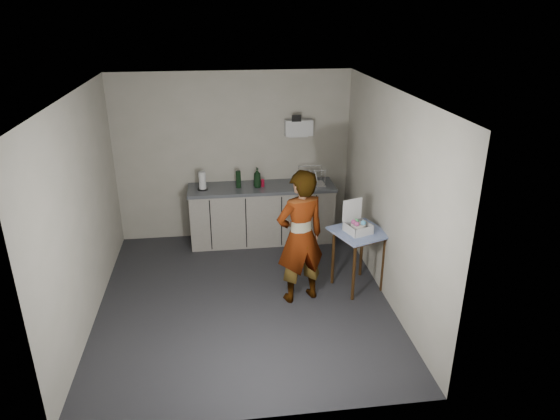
{
  "coord_description": "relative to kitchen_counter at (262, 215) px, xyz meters",
  "views": [
    {
      "loc": [
        -0.26,
        -5.46,
        3.48
      ],
      "look_at": [
        0.52,
        0.45,
        1.02
      ],
      "focal_mm": 32.0,
      "sensor_mm": 36.0,
      "label": 1
    }
  ],
  "objects": [
    {
      "name": "kitchen_counter",
      "position": [
        0.0,
        0.0,
        0.0
      ],
      "size": [
        2.24,
        0.62,
        0.91
      ],
      "color": "black",
      "rests_on": "ground"
    },
    {
      "name": "wall_right",
      "position": [
        1.39,
        -1.7,
        0.87
      ],
      "size": [
        0.02,
        4.0,
        2.6
      ],
      "primitive_type": "cube",
      "color": "#B2AE9B",
      "rests_on": "ground"
    },
    {
      "name": "bakery_box",
      "position": [
        1.06,
        -1.6,
        0.48
      ],
      "size": [
        0.37,
        0.37,
        0.4
      ],
      "rotation": [
        0.0,
        0.0,
        0.34
      ],
      "color": "white",
      "rests_on": "side_table"
    },
    {
      "name": "soap_bottle",
      "position": [
        -0.07,
        -0.04,
        0.64
      ],
      "size": [
        0.15,
        0.15,
        0.31
      ],
      "primitive_type": "imported",
      "rotation": [
        0.0,
        0.0,
        0.27
      ],
      "color": "black",
      "rests_on": "kitchen_counter"
    },
    {
      "name": "ceiling",
      "position": [
        -0.4,
        -1.7,
        2.17
      ],
      "size": [
        3.6,
        4.0,
        0.01
      ],
      "primitive_type": "cube",
      "color": "white",
      "rests_on": "wall_back"
    },
    {
      "name": "wall_shelf",
      "position": [
        0.6,
        0.22,
        1.32
      ],
      "size": [
        0.42,
        0.18,
        0.37
      ],
      "color": "white",
      "rests_on": "ground"
    },
    {
      "name": "side_table",
      "position": [
        1.1,
        -1.59,
        0.28
      ],
      "size": [
        0.81,
        0.81,
        0.82
      ],
      "rotation": [
        0.0,
        0.0,
        0.36
      ],
      "color": "#3B210D",
      "rests_on": "ground"
    },
    {
      "name": "dish_rack",
      "position": [
        0.76,
        -0.06,
        0.55
      ],
      "size": [
        0.4,
        0.3,
        0.28
      ],
      "color": "silver",
      "rests_on": "kitchen_counter"
    },
    {
      "name": "wall_left",
      "position": [
        -2.19,
        -1.7,
        0.87
      ],
      "size": [
        0.02,
        4.0,
        2.6
      ],
      "primitive_type": "cube",
      "color": "#B2AE9B",
      "rests_on": "ground"
    },
    {
      "name": "wall_back",
      "position": [
        -0.4,
        0.29,
        0.87
      ],
      "size": [
        3.6,
        0.02,
        2.6
      ],
      "primitive_type": "cube",
      "color": "#B2AE9B",
      "rests_on": "ground"
    },
    {
      "name": "soda_can",
      "position": [
        0.01,
        -0.02,
        0.54
      ],
      "size": [
        0.06,
        0.06,
        0.11
      ],
      "primitive_type": "cylinder",
      "color": "red",
      "rests_on": "kitchen_counter"
    },
    {
      "name": "paper_towel",
      "position": [
        -0.89,
        -0.03,
        0.61
      ],
      "size": [
        0.16,
        0.16,
        0.28
      ],
      "color": "black",
      "rests_on": "kitchen_counter"
    },
    {
      "name": "ground",
      "position": [
        -0.4,
        -1.7,
        -0.43
      ],
      "size": [
        4.0,
        4.0,
        0.0
      ],
      "primitive_type": "plane",
      "color": "#28282D",
      "rests_on": "ground"
    },
    {
      "name": "dark_bottle",
      "position": [
        -0.35,
        -0.02,
        0.61
      ],
      "size": [
        0.08,
        0.08,
        0.26
      ],
      "primitive_type": "cylinder",
      "color": "black",
      "rests_on": "kitchen_counter"
    },
    {
      "name": "standing_man",
      "position": [
        0.3,
        -1.76,
        0.43
      ],
      "size": [
        0.72,
        0.58,
        1.72
      ],
      "primitive_type": "imported",
      "rotation": [
        0.0,
        0.0,
        3.43
      ],
      "color": "#B2A593",
      "rests_on": "ground"
    }
  ]
}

